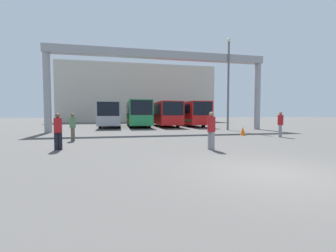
{
  "coord_description": "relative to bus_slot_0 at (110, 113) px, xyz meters",
  "views": [
    {
      "loc": [
        -4.07,
        -5.31,
        1.61
      ],
      "look_at": [
        1.15,
        18.86,
        0.3
      ],
      "focal_mm": 24.0,
      "sensor_mm": 36.0,
      "label": 1
    }
  ],
  "objects": [
    {
      "name": "pedestrian_near_right",
      "position": [
        5.2,
        -20.37,
        -0.82
      ],
      "size": [
        0.36,
        0.36,
        1.72
      ],
      "rotation": [
        0.0,
        0.0,
        5.17
      ],
      "color": "gray",
      "rests_on": "ground"
    },
    {
      "name": "pedestrian_near_center",
      "position": [
        -1.63,
        -15.45,
        -0.85
      ],
      "size": [
        0.35,
        0.35,
        1.66
      ],
      "rotation": [
        0.0,
        0.0,
        5.17
      ],
      "color": "brown",
      "rests_on": "ground"
    },
    {
      "name": "bus_slot_3",
      "position": [
        10.43,
        0.28,
        0.08
      ],
      "size": [
        2.54,
        11.97,
        3.14
      ],
      "color": "red",
      "rests_on": "ground"
    },
    {
      "name": "bus_slot_1",
      "position": [
        3.48,
        -0.14,
        0.12
      ],
      "size": [
        2.61,
        11.12,
        3.22
      ],
      "color": "#268C4C",
      "rests_on": "ground"
    },
    {
      "name": "ground_plane",
      "position": [
        5.21,
        -24.55,
        -1.73
      ],
      "size": [
        200.0,
        200.0,
        0.0
      ],
      "primitive_type": "plane",
      "color": "#514F4C"
    },
    {
      "name": "lamp_post",
      "position": [
        11.78,
        -9.11,
        3.19
      ],
      "size": [
        0.36,
        0.36,
        9.11
      ],
      "color": "#595B60",
      "rests_on": "ground"
    },
    {
      "name": "pedestrian_near_left",
      "position": [
        -1.57,
        -18.99,
        -0.86
      ],
      "size": [
        0.34,
        0.34,
        1.65
      ],
      "rotation": [
        0.0,
        0.0,
        3.51
      ],
      "color": "black",
      "rests_on": "ground"
    },
    {
      "name": "traffic_cone",
      "position": [
        10.33,
        -14.39,
        -1.41
      ],
      "size": [
        0.44,
        0.44,
        0.64
      ],
      "color": "orange",
      "rests_on": "ground"
    },
    {
      "name": "bus_slot_2",
      "position": [
        6.95,
        -0.31,
        0.06
      ],
      "size": [
        2.63,
        10.79,
        3.1
      ],
      "color": "red",
      "rests_on": "ground"
    },
    {
      "name": "overhead_gantry",
      "position": [
        5.21,
        -8.65,
        4.36
      ],
      "size": [
        20.9,
        0.8,
        7.57
      ],
      "color": "gray",
      "rests_on": "ground"
    },
    {
      "name": "building_backdrop",
      "position": [
        5.21,
        21.74,
        4.18
      ],
      "size": [
        32.01,
        12.0,
        11.83
      ],
      "color": "#B7B2A3",
      "rests_on": "ground"
    },
    {
      "name": "pedestrian_mid_left",
      "position": [
        12.16,
        -16.17,
        -0.79
      ],
      "size": [
        0.37,
        0.37,
        1.79
      ],
      "rotation": [
        0.0,
        0.0,
        3.92
      ],
      "color": "gray",
      "rests_on": "ground"
    },
    {
      "name": "bus_slot_0",
      "position": [
        0.0,
        0.0,
        0.0
      ],
      "size": [
        2.48,
        11.41,
        3.0
      ],
      "color": "#999EA5",
      "rests_on": "ground"
    }
  ]
}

